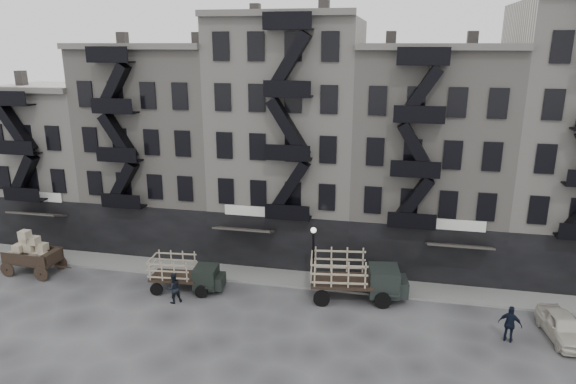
% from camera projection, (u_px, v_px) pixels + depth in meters
% --- Properties ---
extents(ground, '(140.00, 140.00, 0.00)m').
position_uv_depth(ground, '(258.00, 304.00, 31.52)').
color(ground, '#38383A').
rests_on(ground, ground).
extents(sidewalk, '(55.00, 2.50, 0.15)m').
position_uv_depth(sidewalk, '(272.00, 276.00, 35.02)').
color(sidewalk, slate).
rests_on(sidewalk, ground).
extents(building_west, '(10.00, 11.35, 13.20)m').
position_uv_depth(building_west, '(57.00, 159.00, 43.05)').
color(building_west, '#AFABA1').
rests_on(building_west, ground).
extents(building_midwest, '(10.00, 11.35, 16.20)m').
position_uv_depth(building_midwest, '(167.00, 147.00, 40.63)').
color(building_midwest, gray).
rests_on(building_midwest, ground).
extents(building_center, '(10.00, 11.35, 18.20)m').
position_uv_depth(building_center, '(290.00, 139.00, 38.36)').
color(building_center, '#AFABA1').
rests_on(building_center, ground).
extents(building_mideast, '(10.00, 11.35, 16.20)m').
position_uv_depth(building_mideast, '(427.00, 158.00, 36.64)').
color(building_mideast, gray).
rests_on(building_mideast, ground).
extents(lamp_post, '(0.36, 0.36, 4.28)m').
position_uv_depth(lamp_post, '(313.00, 250.00, 32.58)').
color(lamp_post, black).
rests_on(lamp_post, ground).
extents(wagon, '(3.87, 2.21, 3.20)m').
position_uv_depth(wagon, '(30.00, 249.00, 35.23)').
color(wagon, black).
rests_on(wagon, ground).
extents(stake_truck_west, '(4.82, 2.30, 2.35)m').
position_uv_depth(stake_truck_west, '(185.00, 271.00, 32.90)').
color(stake_truck_west, black).
rests_on(stake_truck_west, ground).
extents(stake_truck_east, '(6.14, 3.09, 2.96)m').
position_uv_depth(stake_truck_east, '(356.00, 274.00, 31.71)').
color(stake_truck_east, black).
rests_on(stake_truck_east, ground).
extents(car_east, '(2.24, 4.38, 1.43)m').
position_uv_depth(car_east, '(563.00, 326.00, 27.66)').
color(car_east, beige).
rests_on(car_east, ground).
extents(pedestrian_west, '(0.79, 0.75, 1.83)m').
position_uv_depth(pedestrian_west, '(38.00, 255.00, 36.48)').
color(pedestrian_west, black).
rests_on(pedestrian_west, ground).
extents(pedestrian_mid, '(1.20, 1.18, 1.95)m').
position_uv_depth(pedestrian_mid, '(173.00, 288.00, 31.42)').
color(pedestrian_mid, black).
rests_on(pedestrian_mid, ground).
extents(policeman, '(1.30, 0.87, 2.06)m').
position_uv_depth(policeman, '(510.00, 324.00, 27.29)').
color(policeman, black).
rests_on(policeman, ground).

